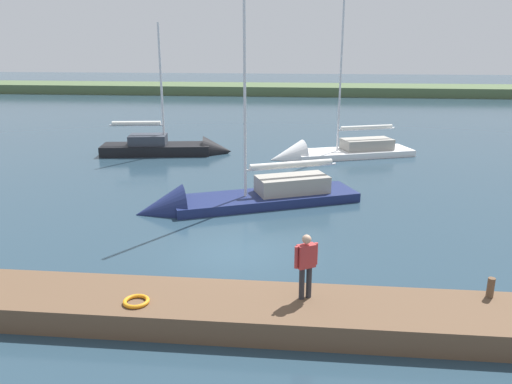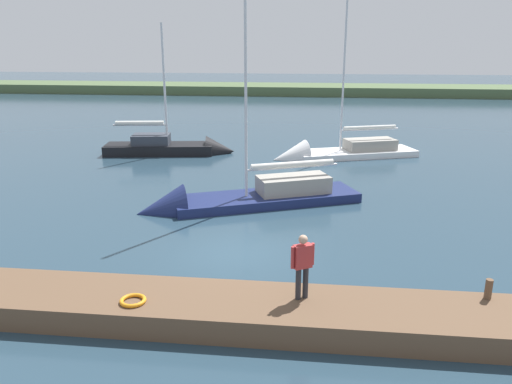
% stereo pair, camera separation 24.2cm
% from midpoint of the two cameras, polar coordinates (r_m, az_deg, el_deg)
% --- Properties ---
extents(ground_plane, '(200.00, 200.00, 0.00)m').
position_cam_midpoint_polar(ground_plane, '(17.16, -2.60, -6.97)').
color(ground_plane, '#263D4C').
extents(far_shoreline, '(180.00, 8.00, 2.40)m').
position_cam_midpoint_polar(far_shoreline, '(70.59, 3.84, 11.07)').
color(far_shoreline, '#4C603D').
rests_on(far_shoreline, ground_plane).
extents(dock_pier, '(19.94, 2.17, 0.66)m').
position_cam_midpoint_polar(dock_pier, '(13.20, -5.36, -13.17)').
color(dock_pier, brown).
rests_on(dock_pier, ground_plane).
extents(mooring_post_near, '(0.18, 0.18, 0.53)m').
position_cam_midpoint_polar(mooring_post_near, '(14.17, 24.63, -9.83)').
color(mooring_post_near, brown).
rests_on(mooring_post_near, dock_pier).
extents(life_ring_buoy, '(0.66, 0.66, 0.10)m').
position_cam_midpoint_polar(life_ring_buoy, '(13.11, -13.96, -11.95)').
color(life_ring_buoy, orange).
rests_on(life_ring_buoy, dock_pier).
extents(sailboat_outer_mooring, '(9.35, 5.19, 10.85)m').
position_cam_midpoint_polar(sailboat_outer_mooring, '(31.50, 7.95, 4.17)').
color(sailboat_outer_mooring, white).
rests_on(sailboat_outer_mooring, ground_plane).
extents(sailboat_far_left, '(8.36, 3.15, 8.83)m').
position_cam_midpoint_polar(sailboat_far_left, '(32.55, -9.50, 4.73)').
color(sailboat_far_left, black).
rests_on(sailboat_far_left, ground_plane).
extents(sailboat_mid_channel, '(9.85, 5.81, 12.49)m').
position_cam_midpoint_polar(sailboat_mid_channel, '(21.89, -2.96, -1.22)').
color(sailboat_mid_channel, navy).
rests_on(sailboat_mid_channel, ground_plane).
extents(person_on_dock, '(0.57, 0.42, 1.71)m').
position_cam_midpoint_polar(person_on_dock, '(12.62, 5.14, -7.91)').
color(person_on_dock, '#28282D').
rests_on(person_on_dock, dock_pier).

